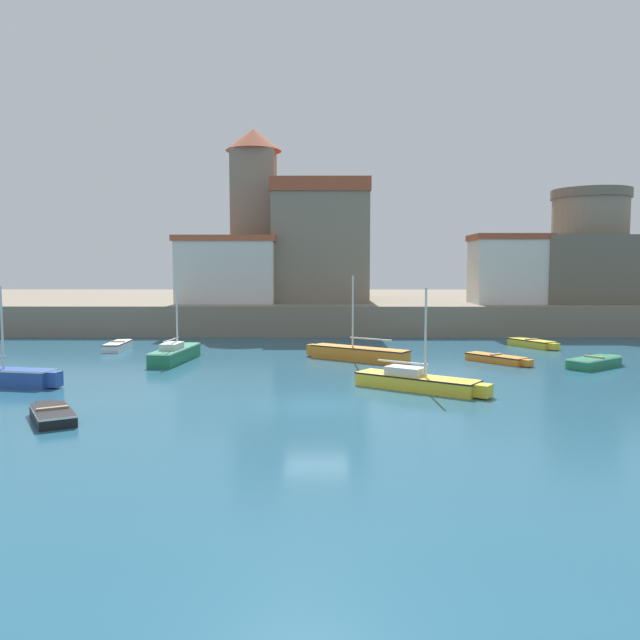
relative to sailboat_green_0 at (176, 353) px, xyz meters
The scene contains 14 objects.
ground_plane 14.36m from the sailboat_green_0, 54.41° to the right, with size 200.00×200.00×0.00m, color #235670.
quay_seawall 33.67m from the sailboat_green_0, 75.63° to the left, with size 120.00×40.00×2.44m, color gray.
sailboat_green_0 is the anchor object (origin of this frame).
dinghy_yellow_1 23.99m from the sailboat_green_0, 16.21° to the left, with size 2.67×3.86×0.59m.
dinghy_orange_2 18.66m from the sailboat_green_0, ahead, with size 3.23×3.69×0.52m.
sailboat_orange_3 10.64m from the sailboat_green_0, ahead, with size 6.03×4.57×4.99m.
dinghy_white_4 7.28m from the sailboat_green_0, 134.30° to the left, with size 1.22×3.97×0.60m.
sailboat_yellow_5 15.40m from the sailboat_green_0, 33.56° to the right, with size 5.72×4.44×4.57m.
dinghy_black_6 14.22m from the sailboat_green_0, 94.30° to the right, with size 2.60×3.47×0.50m.
dinghy_green_7 23.65m from the sailboat_green_0, ahead, with size 3.88×3.33×0.63m.
church 26.25m from the sailboat_green_0, 72.88° to the left, with size 12.93×15.91×15.69m.
fortress 38.50m from the sailboat_green_0, 31.85° to the left, with size 10.69×10.69×9.93m.
harbor_shed_near_wharf 18.03m from the sailboat_green_0, 88.83° to the left, with size 8.64×4.53×5.73m.
harbor_shed_mid_row 30.18m from the sailboat_green_0, 35.15° to the left, with size 6.37×4.68×5.84m.
Camera 1 is at (0.28, -24.33, 5.40)m, focal length 35.00 mm.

